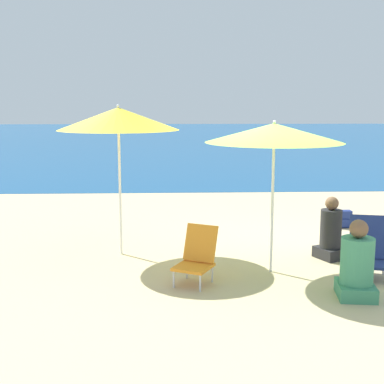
{
  "coord_description": "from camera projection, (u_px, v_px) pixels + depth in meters",
  "views": [
    {
      "loc": [
        -1.47,
        -7.1,
        2.23
      ],
      "look_at": [
        -1.17,
        0.11,
        1.0
      ],
      "focal_mm": 50.0,
      "sensor_mm": 36.0,
      "label": 1
    }
  ],
  "objects": [
    {
      "name": "beach_umbrella_lime",
      "position": [
        274.0,
        133.0,
        6.77
      ],
      "size": [
        1.77,
        1.77,
        1.99
      ],
      "color": "white",
      "rests_on": "ground"
    },
    {
      "name": "beach_chair_navy",
      "position": [
        369.0,
        249.0,
        6.85
      ],
      "size": [
        0.58,
        0.63,
        0.77
      ],
      "rotation": [
        0.0,
        0.0,
        -0.23
      ],
      "color": "silver",
      "rests_on": "ground"
    },
    {
      "name": "person_seated_near",
      "position": [
        357.0,
        266.0,
        6.1
      ],
      "size": [
        0.48,
        0.54,
        0.91
      ],
      "rotation": [
        0.0,
        0.0,
        -0.14
      ],
      "color": "#3F8C66",
      "rests_on": "ground"
    },
    {
      "name": "backpack_navy",
      "position": [
        342.0,
        219.0,
        9.54
      ],
      "size": [
        0.32,
        0.19,
        0.3
      ],
      "color": "navy",
      "rests_on": "ground"
    },
    {
      "name": "person_seated_far",
      "position": [
        331.0,
        233.0,
        7.61
      ],
      "size": [
        0.47,
        0.5,
        0.9
      ],
      "rotation": [
        0.0,
        0.0,
        0.43
      ],
      "color": "#262628",
      "rests_on": "ground"
    },
    {
      "name": "beach_umbrella_yellow",
      "position": [
        118.0,
        119.0,
        7.56
      ],
      "size": [
        1.73,
        1.73,
        2.18
      ],
      "color": "white",
      "rests_on": "ground"
    },
    {
      "name": "beach_chair_orange",
      "position": [
        197.0,
        255.0,
        6.61
      ],
      "size": [
        0.61,
        0.66,
        0.7
      ],
      "rotation": [
        0.0,
        0.0,
        -0.47
      ],
      "color": "silver",
      "rests_on": "ground"
    },
    {
      "name": "ground_plane",
      "position": [
        277.0,
        264.0,
        7.43
      ],
      "size": [
        60.0,
        60.0,
        0.0
      ],
      "primitive_type": "plane",
      "color": "#C6B284"
    },
    {
      "name": "sea_water",
      "position": [
        194.0,
        138.0,
        32.89
      ],
      "size": [
        60.0,
        40.0,
        0.01
      ],
      "color": "navy",
      "rests_on": "ground"
    }
  ]
}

